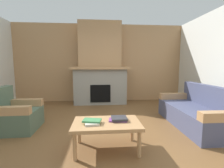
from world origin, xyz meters
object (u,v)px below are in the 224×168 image
at_px(fireplace, 100,69).
at_px(coffee_table, 107,126).
at_px(armchair, 15,115).
at_px(couch, 196,112).

relative_size(fireplace, coffee_table, 2.70).
bearing_deg(armchair, couch, -1.29).
bearing_deg(fireplace, couch, -48.34).
bearing_deg(armchair, coffee_table, -26.46).
relative_size(couch, armchair, 2.13).
bearing_deg(coffee_table, couch, 22.34).
distance_m(fireplace, couch, 3.14).
xyz_separation_m(fireplace, couch, (2.01, -2.25, -0.88)).
height_order(couch, coffee_table, couch).
distance_m(fireplace, coffee_table, 3.15).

